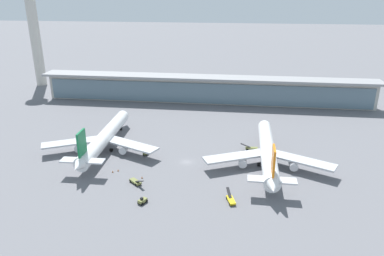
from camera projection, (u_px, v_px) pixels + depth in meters
ground_plane at (186, 162)px, 135.36m from camera, size 1200.00×1200.00×0.00m
airliner_left_stand at (104, 138)px, 144.03m from camera, size 46.28×60.11×16.02m
airliner_centre_stand at (268, 152)px, 131.47m from camera, size 46.30×60.03×16.02m
service_truck_near_nose_yellow at (231, 199)px, 109.67m from camera, size 3.28×6.90×2.70m
service_truck_under_wing_olive at (136, 182)px, 119.89m from camera, size 6.01×5.50×2.70m
service_truck_mid_apron_olive at (251, 148)px, 145.21m from camera, size 6.87×2.16×2.70m
service_truck_by_tail_olive at (143, 201)px, 108.95m from camera, size 2.84×3.33×2.05m
service_truck_on_taxiway_olive at (146, 153)px, 141.08m from camera, size 2.19×3.12×2.05m
terminal_building at (206, 89)px, 203.66m from camera, size 183.60×12.80×15.20m
control_tower at (32, 15)px, 229.15m from camera, size 12.00×12.00×82.08m
safety_cone_alpha at (113, 172)px, 127.52m from camera, size 0.62×0.62×0.70m
safety_cone_bravo at (118, 170)px, 128.38m from camera, size 0.62×0.62×0.70m
safety_cone_charlie at (142, 177)px, 123.51m from camera, size 0.62×0.62×0.70m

